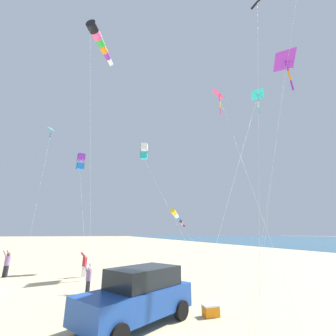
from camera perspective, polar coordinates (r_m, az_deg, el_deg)
The scene contains 13 objects.
parked_car at distance 9.38m, azimuth -7.61°, elevation -29.42°, with size 4.60×3.93×1.85m.
cooler_box at distance 10.42m, azimuth 10.89°, elevation -32.15°, with size 0.62×0.42×0.42m.
person_adult_flyer at distance 19.26m, azimuth -20.58°, elevation -21.82°, with size 0.59×0.50×1.75m.
person_child_green_jacket at distance 14.19m, azimuth -19.66°, elevation -24.81°, with size 0.48×0.52×1.47m.
person_bystander_far at distance 21.75m, azimuth -35.89°, elevation -18.94°, with size 0.66×0.58×1.89m.
kite_windsock_small_distant at distance 24.08m, azimuth 2.37°, elevation -12.39°, with size 4.29×17.86×5.48m.
kite_box_magenta_far_left at distance 24.11m, azimuth -6.10°, elevation 4.20°, with size 1.23×14.37×12.42m.
kite_delta_long_streamer_left at distance 17.74m, azimuth 27.96°, elevation 22.95°, with size 6.28×2.91×14.32m.
kite_delta_white_trailing at distance 27.04m, azimuth 13.00°, elevation 17.85°, with size 6.14×13.38×18.75m.
kite_windsock_red_high_left at distance 23.37m, azimuth -17.26°, elevation 28.83°, with size 2.47×7.04×20.05m.
kite_box_long_streamer_right at distance 30.22m, azimuth -21.44°, elevation 1.52°, with size 3.16×14.88×12.84m.
kite_delta_black_fish_shape at distance 39.25m, azimuth -27.60°, elevation 8.67°, with size 2.99×12.37×18.96m.
kite_delta_yellow_midlevel at distance 23.50m, azimuth 22.05°, elevation 16.92°, with size 11.68×9.64×15.95m.
Camera 1 is at (7.08, -15.24, 3.07)m, focal length 23.84 mm.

